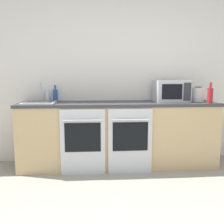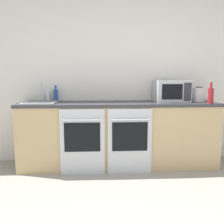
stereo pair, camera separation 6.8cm
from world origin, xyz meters
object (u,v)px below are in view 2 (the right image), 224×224
Objects in this scene: oven_right at (130,141)px; kettle at (199,94)px; bottle_blue at (56,95)px; oven_left at (82,142)px; microwave at (171,91)px; sink at (39,102)px; bottle_clear at (48,95)px; bottle_red at (211,95)px.

oven_right is 4.04× the size of kettle.
oven_right is 3.68× the size of bottle_blue.
microwave is at bearing 16.45° from oven_left.
oven_left is 0.60m from oven_right.
oven_right is at bearing -12.53° from sink.
microwave is at bearing -5.50° from bottle_clear.
bottle_red is at bearing -12.11° from bottle_blue.
microwave is 2.19× the size of bottle_clear.
bottle_blue reaches higher than oven_left.
bottle_clear is 0.92× the size of bottle_blue.
sink is (-0.18, -0.26, -0.08)m from bottle_blue.
sink is at bearing -124.31° from bottle_blue.
bottle_red is at bearing -4.77° from sink.
oven_right is at bearing -27.29° from bottle_blue.
kettle is (2.14, -0.19, 0.02)m from bottle_clear.
bottle_clear is at bearing 154.62° from oven_right.
bottle_blue is 1.10× the size of kettle.
sink is (-0.58, 0.26, 0.48)m from oven_left.
sink is at bearing 167.47° from oven_right.
kettle is (-0.05, 0.27, -0.01)m from bottle_red.
sink is (-0.06, -0.27, -0.07)m from bottle_clear.
oven_left is at bearing -52.18° from bottle_blue.
bottle_red is at bearing 2.59° from oven_left.
sink is at bearing 155.57° from oven_left.
kettle is (2.02, -0.18, 0.01)m from bottle_blue.
bottle_clear is 0.12m from bottle_blue.
microwave is 1.07× the size of sink.
oven_right is 1.21m from bottle_red.
microwave reaches higher than oven_left.
bottle_blue is at bearing 174.94° from kettle.
kettle is 2.20m from sink.
bottle_clear is 0.49× the size of sink.
microwave reaches higher than bottle_clear.
bottle_blue is 0.32m from sink.
oven_left is at bearing -168.11° from kettle.
bottle_red is 1.20× the size of bottle_blue.
oven_right is at bearing -25.38° from bottle_clear.
microwave is 0.39m from kettle.
bottle_red is 2.23m from bottle_clear.
oven_left is 1.43m from microwave.
bottle_blue is (-1.64, 0.16, -0.06)m from microwave.
kettle is at bearing 18.55° from oven_right.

